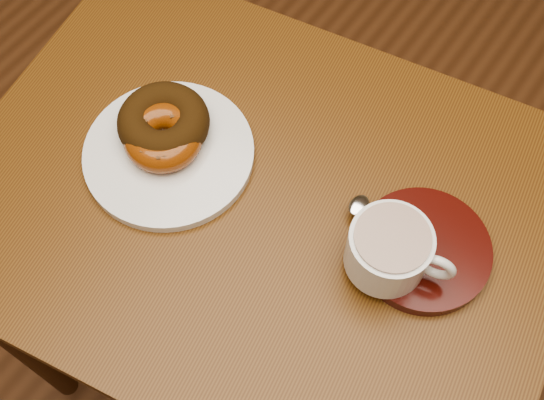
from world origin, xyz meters
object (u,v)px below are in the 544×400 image
Objects in this scene: cafe_table at (260,237)px; coffee_cup at (390,250)px; donut_plate at (169,153)px; saucer at (423,250)px.

coffee_cup reaches higher than cafe_table.
donut_plate is 0.34m from saucer.
cafe_table is 0.24m from saucer.
coffee_cup reaches higher than donut_plate.
cafe_table is 0.18m from donut_plate.
cafe_table is at bearing 172.20° from coffee_cup.
cafe_table is 5.31× the size of saucer.
donut_plate reaches higher than cafe_table.
cafe_table is 3.88× the size of donut_plate.
donut_plate is at bearing 173.38° from coffee_cup.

